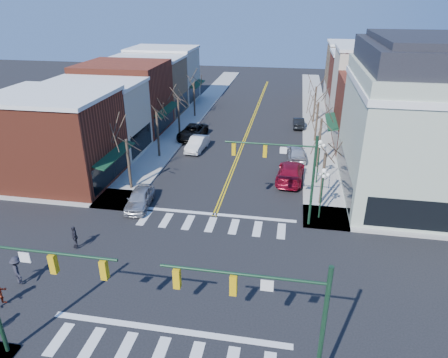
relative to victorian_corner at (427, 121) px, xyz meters
The scene contains 35 objects.
ground 22.95m from the victorian_corner, 138.69° to the right, with size 160.00×160.00×0.00m, color black.
sidewalk_left 26.67m from the victorian_corner, 167.71° to the left, with size 3.50×70.00×0.15m, color #9E9B93.
sidewalk_right 11.56m from the victorian_corner, 144.64° to the left, with size 3.50×70.00×0.15m, color #9E9B93.
bldg_left_brick_a 32.23m from the victorian_corner, behind, with size 10.00×8.50×8.00m, color maroon.
bldg_left_stucco_a 32.52m from the victorian_corner, behind, with size 10.00×7.00×7.50m, color beige.
bldg_left_brick_b 34.62m from the victorian_corner, 157.89° to the left, with size 10.00×9.00×8.50m, color maroon.
bldg_left_tan 38.51m from the victorian_corner, 146.41° to the left, with size 10.00×7.50×7.80m, color #9C7B56.
bldg_left_stucco_b 43.26m from the victorian_corner, 137.82° to the left, with size 10.00×8.00×8.20m, color beige.
bldg_right_brick_a 11.60m from the victorian_corner, 95.08° to the left, with size 10.00×8.50×8.00m, color maroon.
bldg_right_stucco 19.10m from the victorian_corner, 93.01° to the left, with size 10.00×7.00×10.00m, color beige.
bldg_right_brick_b 26.63m from the victorian_corner, 92.16° to the left, with size 10.00×8.00×8.50m, color maroon.
bldg_right_tan 34.58m from the victorian_corner, 91.66° to the left, with size 10.00×8.00×9.00m, color #9C7B56.
victorian_corner is the anchor object (origin of this frame).
traffic_mast_near_left 31.14m from the victorian_corner, 135.19° to the right, with size 6.60×0.28×7.20m.
traffic_mast_near_right 24.56m from the victorian_corner, 116.57° to the right, with size 6.60×0.28×7.20m.
traffic_mast_far_right 13.20m from the victorian_corner, 147.05° to the right, with size 6.60×0.28×7.20m.
lamppost_corner 10.89m from the victorian_corner, 144.14° to the right, with size 0.36×0.36×4.33m.
lamppost_midblock 9.10m from the victorian_corner, behind, with size 0.36×0.36×4.33m.
tree_left_a 25.51m from the victorian_corner, behind, with size 0.24×0.24×4.76m, color #382B21.
tree_left_b 25.64m from the victorian_corner, 169.76° to the left, with size 0.24×0.24×5.04m, color #382B21.
tree_left_c 28.20m from the victorian_corner, 153.34° to the left, with size 0.24×0.24×4.55m, color #382B21.
tree_left_d 32.53m from the victorian_corner, 140.54° to the left, with size 0.24×0.24×4.90m, color #382B21.
tree_right_a 9.84m from the victorian_corner, 156.63° to the right, with size 0.24×0.24×4.62m, color #382B21.
tree_right_b 10.12m from the victorian_corner, 150.95° to the left, with size 0.24×0.24×5.18m, color #382B21.
tree_right_c 15.49m from the victorian_corner, 122.94° to the left, with size 0.24×0.24×4.83m, color #382B21.
tree_right_d 22.43m from the victorian_corner, 111.56° to the left, with size 0.24×0.24×4.97m, color #382B21.
car_left_near 24.52m from the victorian_corner, 164.15° to the right, with size 1.80×4.47×1.52m, color #AAAAAE.
car_left_mid 23.31m from the victorian_corner, 161.10° to the left, with size 1.61×4.61×1.52m, color silver.
car_left_far 26.20m from the victorian_corner, 153.77° to the left, with size 2.59×5.63×1.56m, color black.
car_right_near 12.23m from the victorian_corner, behind, with size 2.39×5.87×1.70m, color maroon.
car_right_mid 13.42m from the victorian_corner, 148.09° to the left, with size 1.89×4.69×1.60m, color silver.
car_right_far 21.47m from the victorian_corner, 119.33° to the left, with size 1.40×4.01×1.32m, color black.
pedestrian_red_b 32.96m from the victorian_corner, 144.05° to the right, with size 0.77×0.60×1.58m, color #B62E13.
pedestrian_dark_a 28.84m from the victorian_corner, 152.53° to the right, with size 0.95×0.40×1.63m, color #22212A.
pedestrian_dark_b 32.07m from the victorian_corner, 147.06° to the right, with size 1.18×0.68×1.83m, color #212129.
Camera 1 is at (5.63, -19.61, 16.12)m, focal length 32.00 mm.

